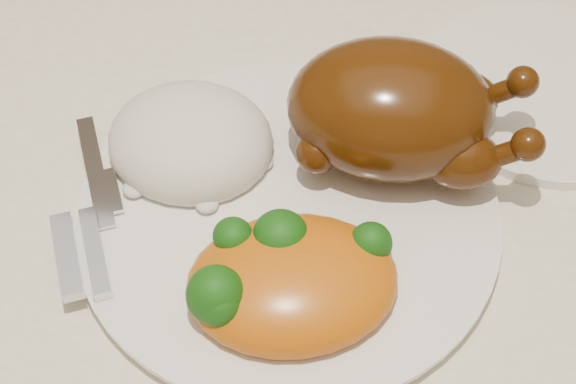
# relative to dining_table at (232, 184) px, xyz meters

# --- Properties ---
(dining_table) EXTENTS (1.60, 0.90, 0.76)m
(dining_table) POSITION_rel_dining_table_xyz_m (0.00, 0.00, 0.00)
(dining_table) COLOR brown
(dining_table) RESTS_ON floor
(tablecloth) EXTENTS (1.73, 1.03, 0.18)m
(tablecloth) POSITION_rel_dining_table_xyz_m (0.00, 0.00, 0.07)
(tablecloth) COLOR beige
(tablecloth) RESTS_ON dining_table
(dinner_plate) EXTENTS (0.34, 0.34, 0.01)m
(dinner_plate) POSITION_rel_dining_table_xyz_m (0.06, -0.11, 0.11)
(dinner_plate) COLOR white
(dinner_plate) RESTS_ON tablecloth
(side_plate) EXTENTS (0.29, 0.29, 0.01)m
(side_plate) POSITION_rel_dining_table_xyz_m (0.27, 0.04, 0.11)
(side_plate) COLOR white
(side_plate) RESTS_ON tablecloth
(roast_chicken) EXTENTS (0.19, 0.12, 0.10)m
(roast_chicken) POSITION_rel_dining_table_xyz_m (0.14, -0.05, 0.16)
(roast_chicken) COLOR #492507
(roast_chicken) RESTS_ON dinner_plate
(rice_mound) EXTENTS (0.15, 0.14, 0.07)m
(rice_mound) POSITION_rel_dining_table_xyz_m (-0.02, -0.06, 0.13)
(rice_mound) COLOR white
(rice_mound) RESTS_ON dinner_plate
(mac_and_cheese) EXTENTS (0.16, 0.14, 0.06)m
(mac_and_cheese) POSITION_rel_dining_table_xyz_m (0.07, -0.18, 0.13)
(mac_and_cheese) COLOR #D15D0D
(mac_and_cheese) RESTS_ON dinner_plate
(cutlery) EXTENTS (0.07, 0.17, 0.01)m
(cutlery) POSITION_rel_dining_table_xyz_m (-0.08, -0.14, 0.12)
(cutlery) COLOR silver
(cutlery) RESTS_ON dinner_plate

